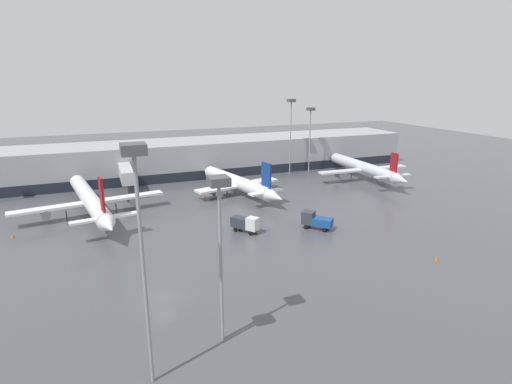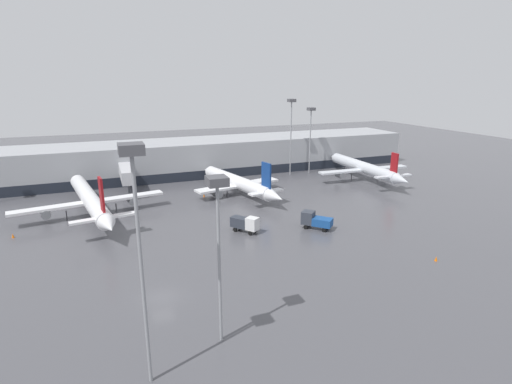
{
  "view_description": "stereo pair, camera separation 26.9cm",
  "coord_description": "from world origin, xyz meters",
  "px_view_note": "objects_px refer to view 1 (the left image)",
  "views": [
    {
      "loc": [
        -5.21,
        -42.93,
        24.79
      ],
      "look_at": [
        23.13,
        28.53,
        3.0
      ],
      "focal_mm": 28.0,
      "sensor_mm": 36.0,
      "label": 1
    },
    {
      "loc": [
        -4.96,
        -43.02,
        24.79
      ],
      "look_at": [
        23.13,
        28.53,
        3.0
      ],
      "focal_mm": 28.0,
      "sensor_mm": 36.0,
      "label": 2
    }
  ],
  "objects_px": {
    "parked_jet_2": "(364,168)",
    "service_truck_0": "(245,223)",
    "traffic_cone_1": "(436,258)",
    "traffic_cone_2": "(204,195)",
    "service_truck_1": "(316,220)",
    "apron_light_mast_0": "(219,213)",
    "traffic_cone_0": "(13,236)",
    "parked_jet_0": "(90,200)",
    "apron_light_mast_7": "(310,121)",
    "apron_light_mast_1": "(291,116)",
    "apron_light_mast_6": "(138,204)",
    "parked_jet_1": "(238,183)"
  },
  "relations": [
    {
      "from": "parked_jet_2",
      "to": "service_truck_0",
      "type": "relative_size",
      "value": 6.64
    },
    {
      "from": "traffic_cone_1",
      "to": "traffic_cone_2",
      "type": "height_order",
      "value": "traffic_cone_2"
    },
    {
      "from": "service_truck_1",
      "to": "apron_light_mast_0",
      "type": "bearing_deg",
      "value": 91.54
    },
    {
      "from": "parked_jet_2",
      "to": "traffic_cone_0",
      "type": "height_order",
      "value": "parked_jet_2"
    },
    {
      "from": "parked_jet_0",
      "to": "apron_light_mast_7",
      "type": "bearing_deg",
      "value": -82.64
    },
    {
      "from": "traffic_cone_2",
      "to": "apron_light_mast_1",
      "type": "relative_size",
      "value": 0.04
    },
    {
      "from": "apron_light_mast_1",
      "to": "apron_light_mast_6",
      "type": "bearing_deg",
      "value": -124.76
    },
    {
      "from": "traffic_cone_0",
      "to": "apron_light_mast_7",
      "type": "distance_m",
      "value": 72.91
    },
    {
      "from": "parked_jet_0",
      "to": "traffic_cone_2",
      "type": "xyz_separation_m",
      "value": [
        22.79,
        4.51,
        -2.81
      ]
    },
    {
      "from": "apron_light_mast_0",
      "to": "service_truck_0",
      "type": "bearing_deg",
      "value": 65.35
    },
    {
      "from": "traffic_cone_1",
      "to": "apron_light_mast_1",
      "type": "distance_m",
      "value": 57.82
    },
    {
      "from": "service_truck_0",
      "to": "service_truck_1",
      "type": "bearing_deg",
      "value": 40.34
    },
    {
      "from": "parked_jet_0",
      "to": "service_truck_1",
      "type": "relative_size",
      "value": 7.2
    },
    {
      "from": "service_truck_1",
      "to": "apron_light_mast_7",
      "type": "relative_size",
      "value": 0.3
    },
    {
      "from": "service_truck_1",
      "to": "traffic_cone_0",
      "type": "bearing_deg",
      "value": 30.5
    },
    {
      "from": "parked_jet_0",
      "to": "service_truck_1",
      "type": "distance_m",
      "value": 41.69
    },
    {
      "from": "traffic_cone_2",
      "to": "parked_jet_0",
      "type": "bearing_deg",
      "value": -168.8
    },
    {
      "from": "parked_jet_0",
      "to": "apron_light_mast_6",
      "type": "distance_m",
      "value": 49.7
    },
    {
      "from": "parked_jet_2",
      "to": "apron_light_mast_0",
      "type": "xyz_separation_m",
      "value": [
        -52.23,
        -48.79,
        10.0
      ]
    },
    {
      "from": "apron_light_mast_1",
      "to": "apron_light_mast_6",
      "type": "distance_m",
      "value": 78.77
    },
    {
      "from": "apron_light_mast_0",
      "to": "apron_light_mast_7",
      "type": "height_order",
      "value": "apron_light_mast_7"
    },
    {
      "from": "service_truck_0",
      "to": "traffic_cone_2",
      "type": "bearing_deg",
      "value": 146.98
    },
    {
      "from": "traffic_cone_0",
      "to": "apron_light_mast_6",
      "type": "height_order",
      "value": "apron_light_mast_6"
    },
    {
      "from": "service_truck_1",
      "to": "apron_light_mast_7",
      "type": "height_order",
      "value": "apron_light_mast_7"
    },
    {
      "from": "traffic_cone_1",
      "to": "traffic_cone_2",
      "type": "relative_size",
      "value": 0.93
    },
    {
      "from": "traffic_cone_2",
      "to": "service_truck_1",
      "type": "bearing_deg",
      "value": -63.15
    },
    {
      "from": "parked_jet_1",
      "to": "apron_light_mast_0",
      "type": "relative_size",
      "value": 1.92
    },
    {
      "from": "parked_jet_2",
      "to": "traffic_cone_1",
      "type": "height_order",
      "value": "parked_jet_2"
    },
    {
      "from": "parked_jet_2",
      "to": "apron_light_mast_0",
      "type": "height_order",
      "value": "apron_light_mast_0"
    },
    {
      "from": "traffic_cone_1",
      "to": "traffic_cone_2",
      "type": "distance_m",
      "value": 48.79
    },
    {
      "from": "parked_jet_0",
      "to": "apron_light_mast_7",
      "type": "xyz_separation_m",
      "value": [
        55.6,
        17.0,
        10.77
      ]
    },
    {
      "from": "parked_jet_0",
      "to": "traffic_cone_2",
      "type": "distance_m",
      "value": 23.4
    },
    {
      "from": "parked_jet_0",
      "to": "traffic_cone_1",
      "type": "bearing_deg",
      "value": -140.1
    },
    {
      "from": "traffic_cone_0",
      "to": "apron_light_mast_1",
      "type": "xyz_separation_m",
      "value": [
        61.62,
        23.94,
        15.16
      ]
    },
    {
      "from": "traffic_cone_1",
      "to": "traffic_cone_0",
      "type": "bearing_deg",
      "value": 151.06
    },
    {
      "from": "parked_jet_1",
      "to": "service_truck_1",
      "type": "relative_size",
      "value": 6.1
    },
    {
      "from": "parked_jet_0",
      "to": "service_truck_0",
      "type": "bearing_deg",
      "value": -137.09
    },
    {
      "from": "parked_jet_2",
      "to": "traffic_cone_2",
      "type": "relative_size",
      "value": 43.77
    },
    {
      "from": "traffic_cone_0",
      "to": "traffic_cone_2",
      "type": "xyz_separation_m",
      "value": [
        34.67,
        11.56,
        0.0
      ]
    },
    {
      "from": "traffic_cone_0",
      "to": "apron_light_mast_0",
      "type": "xyz_separation_m",
      "value": [
        23.91,
        -37.56,
        12.86
      ]
    },
    {
      "from": "service_truck_0",
      "to": "service_truck_1",
      "type": "height_order",
      "value": "service_truck_1"
    },
    {
      "from": "service_truck_0",
      "to": "apron_light_mast_7",
      "type": "distance_m",
      "value": 49.02
    },
    {
      "from": "traffic_cone_1",
      "to": "apron_light_mast_6",
      "type": "height_order",
      "value": "apron_light_mast_6"
    },
    {
      "from": "parked_jet_0",
      "to": "apron_light_mast_0",
      "type": "bearing_deg",
      "value": -174.54
    },
    {
      "from": "service_truck_0",
      "to": "apron_light_mast_1",
      "type": "distance_m",
      "value": 45.84
    },
    {
      "from": "parked_jet_0",
      "to": "apron_light_mast_1",
      "type": "bearing_deg",
      "value": -80.87
    },
    {
      "from": "traffic_cone_2",
      "to": "apron_light_mast_6",
      "type": "xyz_separation_m",
      "value": [
        -17.96,
        -52.33,
        15.47
      ]
    },
    {
      "from": "apron_light_mast_1",
      "to": "parked_jet_2",
      "type": "bearing_deg",
      "value": -41.2
    },
    {
      "from": "traffic_cone_1",
      "to": "traffic_cone_2",
      "type": "bearing_deg",
      "value": 117.61
    },
    {
      "from": "parked_jet_0",
      "to": "parked_jet_1",
      "type": "relative_size",
      "value": 1.18
    }
  ]
}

